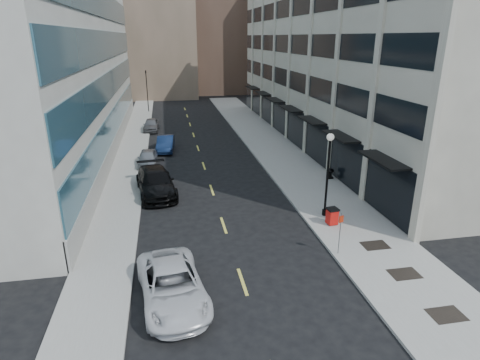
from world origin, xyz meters
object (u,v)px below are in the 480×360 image
object	(u,v)px
car_blue_sedan	(166,144)
lamppost	(328,167)
car_white_van	(172,285)
car_grey_sedan	(151,125)
sign_post	(340,228)
car_silver_sedan	(148,158)
trash_bin	(332,216)
traffic_signal	(146,73)
car_black_pickup	(156,182)
urn_planter	(330,172)

from	to	relation	value
car_blue_sedan	lamppost	distance (m)	20.24
car_white_van	car_blue_sedan	xyz separation A→B (m)	(-0.01, 24.47, -0.04)
car_grey_sedan	lamppost	xyz separation A→B (m)	(11.20, -27.01, 2.55)
car_grey_sedan	sign_post	bearing A→B (deg)	-68.60
car_blue_sedan	car_grey_sedan	bearing A→B (deg)	104.16
car_silver_sedan	sign_post	bearing A→B (deg)	-58.84
lamppost	sign_post	distance (m)	5.03
trash_bin	sign_post	world-z (taller)	sign_post
car_grey_sedan	trash_bin	xyz separation A→B (m)	(11.12, -28.32, -0.04)
traffic_signal	car_black_pickup	world-z (taller)	traffic_signal
lamppost	trash_bin	bearing A→B (deg)	-93.62
car_white_van	car_silver_sedan	distance (m)	19.92
car_silver_sedan	car_blue_sedan	world-z (taller)	car_blue_sedan
trash_bin	sign_post	distance (m)	3.57
car_black_pickup	car_grey_sedan	size ratio (longest dim) A/B	1.40
sign_post	car_silver_sedan	bearing A→B (deg)	104.27
trash_bin	sign_post	xyz separation A→B (m)	(-1.02, -3.30, 0.92)
traffic_signal	car_black_pickup	distance (m)	34.37
car_silver_sedan	lamppost	size ratio (longest dim) A/B	0.76
car_silver_sedan	trash_bin	world-z (taller)	car_silver_sedan
car_silver_sedan	urn_planter	size ratio (longest dim) A/B	4.97
car_black_pickup	urn_planter	xyz separation A→B (m)	(13.48, 0.50, -0.24)
car_white_van	car_silver_sedan	size ratio (longest dim) A/B	1.38
car_blue_sedan	trash_bin	xyz separation A→B (m)	(9.53, -18.94, -0.03)
trash_bin	sign_post	size ratio (longest dim) A/B	0.45
car_grey_sedan	traffic_signal	bearing A→B (deg)	96.77
car_black_pickup	urn_planter	distance (m)	13.49
traffic_signal	urn_planter	world-z (taller)	traffic_signal
car_white_van	car_grey_sedan	bearing A→B (deg)	85.14
car_grey_sedan	trash_bin	world-z (taller)	car_grey_sedan
traffic_signal	trash_bin	size ratio (longest dim) A/B	6.79
trash_bin	urn_planter	size ratio (longest dim) A/B	1.26
car_blue_sedan	sign_post	distance (m)	23.83
car_grey_sedan	urn_planter	distance (m)	24.96
trash_bin	car_white_van	bearing A→B (deg)	-158.32
car_grey_sedan	car_black_pickup	bearing A→B (deg)	-84.21
car_silver_sedan	car_blue_sedan	distance (m)	4.88
lamppost	car_blue_sedan	bearing A→B (deg)	118.61
car_white_van	car_black_pickup	size ratio (longest dim) A/B	0.92
car_white_van	car_grey_sedan	size ratio (longest dim) A/B	1.29
car_white_van	car_silver_sedan	bearing A→B (deg)	87.04
lamppost	urn_planter	distance (m)	7.66
sign_post	urn_planter	xyz separation A→B (m)	(4.15, 11.13, -0.98)
car_grey_sedan	lamppost	size ratio (longest dim) A/B	0.81
sign_post	urn_planter	distance (m)	11.92
car_silver_sedan	car_blue_sedan	bearing A→B (deg)	72.36
car_black_pickup	car_blue_sedan	world-z (taller)	car_black_pickup
car_white_van	sign_post	bearing A→B (deg)	7.15
traffic_signal	car_blue_sedan	xyz separation A→B (m)	(2.29, -22.39, -4.98)
car_grey_sedan	urn_planter	xyz separation A→B (m)	(14.25, -20.50, -0.10)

